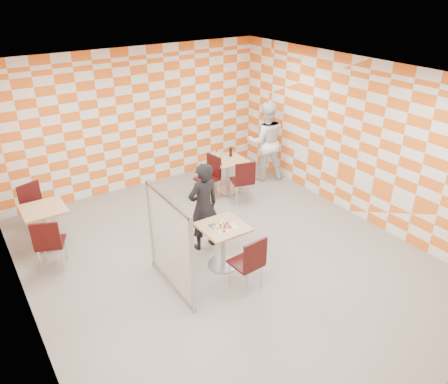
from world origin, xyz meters
name	(u,v)px	position (x,y,z in m)	size (l,w,h in m)	color
room_shell	(207,166)	(0.00, 0.54, 1.50)	(7.00, 7.00, 7.00)	gray
main_table	(223,239)	(-0.12, -0.12, 0.51)	(0.70, 0.70, 0.75)	tan
second_table	(228,170)	(1.46, 2.11, 0.51)	(0.70, 0.70, 0.75)	tan
empty_table	(46,220)	(-2.35, 2.03, 0.51)	(0.70, 0.70, 0.75)	tan
chair_main_front	(250,261)	(-0.14, -0.86, 0.54)	(0.45, 0.46, 0.92)	#330A0A
chair_second_front	(244,178)	(1.43, 1.50, 0.54)	(0.52, 0.53, 0.92)	#330A0A
chair_second_side	(210,174)	(0.99, 2.07, 0.54)	(0.49, 0.49, 0.92)	#330A0A
chair_empty_near	(49,241)	(-2.47, 1.29, 0.54)	(0.55, 0.56, 0.92)	#330A0A
chair_empty_far	(34,204)	(-2.39, 2.69, 0.54)	(0.53, 0.54, 0.92)	#330A0A
partition	(170,244)	(-1.08, -0.17, 0.79)	(0.08, 1.38, 1.55)	white
man_dark	(203,207)	(-0.10, 0.53, 0.79)	(0.57, 0.38, 1.58)	black
man_white	(266,141)	(2.55, 2.22, 0.90)	(0.88, 0.68, 1.81)	white
pizza_on_foil	(224,225)	(-0.12, -0.13, 0.77)	(0.40, 0.40, 0.04)	silver
sport_bottle	(217,155)	(1.27, 2.26, 0.84)	(0.06, 0.06, 0.20)	white
soda_bottle	(231,152)	(1.60, 2.22, 0.85)	(0.07, 0.07, 0.23)	black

